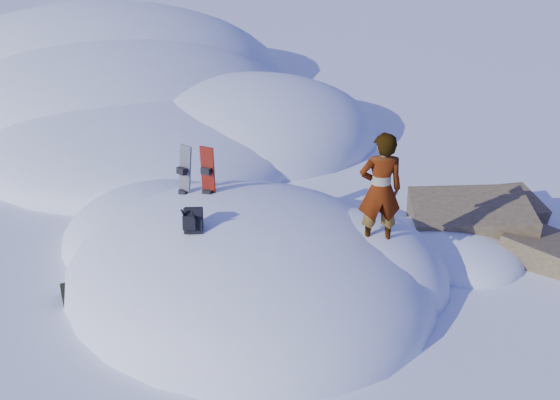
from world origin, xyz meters
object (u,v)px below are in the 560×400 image
at_px(snowboard_dark, 184,184).
at_px(person, 380,190).
at_px(backpack, 193,221).
at_px(snowboard_red, 208,184).

height_order(snowboard_dark, person, person).
height_order(snowboard_dark, backpack, snowboard_dark).
height_order(snowboard_red, person, person).
distance_m(snowboard_dark, person, 3.79).
distance_m(snowboard_dark, backpack, 1.66).
bearing_deg(backpack, snowboard_dark, 102.00).
relative_size(snowboard_dark, person, 0.78).
relative_size(snowboard_dark, backpack, 3.08).
relative_size(snowboard_red, snowboard_dark, 0.98).
height_order(backpack, person, person).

